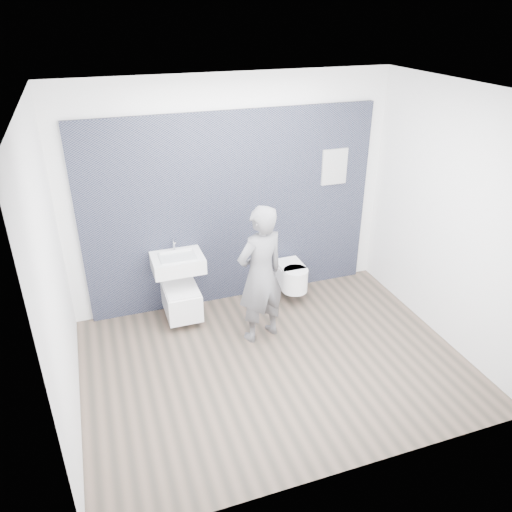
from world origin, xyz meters
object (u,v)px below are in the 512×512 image
object	(u,v)px
washbasin	(178,262)
visitor	(261,275)
toilet_rounded	(292,276)
toilet_square	(181,298)

from	to	relation	value
washbasin	visitor	xyz separation A→B (m)	(0.78, -0.71, 0.06)
toilet_rounded	visitor	distance (m)	1.04
washbasin	toilet_rounded	bearing A→B (deg)	-2.29
toilet_square	toilet_rounded	size ratio (longest dim) A/B	1.39
toilet_square	washbasin	bearing A→B (deg)	90.00
toilet_rounded	visitor	world-z (taller)	visitor
toilet_rounded	toilet_square	bearing A→B (deg)	-179.83
washbasin	toilet_square	xyz separation A→B (m)	(-0.00, -0.06, -0.46)
washbasin	toilet_rounded	world-z (taller)	washbasin
washbasin	visitor	world-z (taller)	visitor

